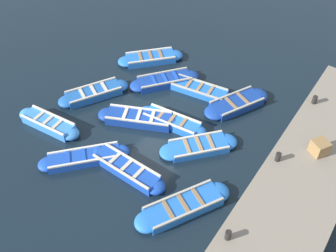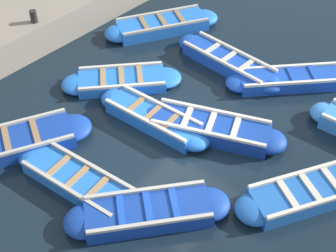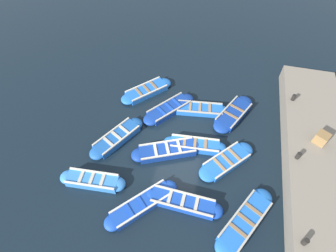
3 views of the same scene
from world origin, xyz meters
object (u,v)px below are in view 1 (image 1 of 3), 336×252
Objects in this scene: boat_drifting at (127,169)px; bollard_mid_south at (228,235)px; boat_near_quay at (49,124)px; boat_alongside at (172,122)px; bollard_mid_north at (278,157)px; boat_broadside at (237,104)px; boat_mid_row at (165,81)px; boat_inner_gap at (139,118)px; boat_outer_left at (199,147)px; boat_end_of_row at (151,58)px; wooden_crate at (320,147)px; boat_far_corner at (84,158)px; bollard_north at (315,100)px; boat_bow_out at (94,93)px; boat_centre at (183,207)px; boat_stern_in at (199,90)px.

boat_drifting is 10.14× the size of bollard_mid_south.
boat_alongside is at bearing -144.17° from boat_near_quay.
boat_broadside is at bearing -42.58° from bollard_mid_north.
boat_inner_gap is at bearing 101.52° from boat_mid_row.
boat_alongside is (1.67, -0.55, 0.04)m from boat_outer_left.
bollard_mid_north is (-8.93, -2.95, 0.91)m from boat_near_quay.
wooden_crate is (-9.27, 2.15, 1.04)m from boat_end_of_row.
boat_inner_gap is at bearing 5.14° from bollard_mid_north.
boat_outer_left is 1.76m from boat_alongside.
bollard_mid_south is (-6.53, 6.00, 0.93)m from boat_mid_row.
boat_drifting is at bearing 73.12° from boat_broadside.
boat_mid_row reaches higher than boat_outer_left.
boat_mid_row reaches higher than boat_far_corner.
boat_end_of_row is 9.58m from wooden_crate.
boat_near_quay is (2.96, 2.41, 0.00)m from boat_inner_gap.
boat_inner_gap is 1.14× the size of boat_mid_row.
boat_mid_row reaches higher than boat_end_of_row.
bollard_north reaches higher than boat_alongside.
boat_far_corner is 8.88m from wooden_crate.
boat_mid_row is at bearing -129.85° from boat_bow_out.
boat_centre reaches higher than boat_far_corner.
boat_inner_gap is 6.85m from bollard_mid_south.
boat_centre is at bearing 74.03° from bollard_north.
boat_alongside is at bearing -89.78° from boat_drifting.
boat_end_of_row is at bearing -34.06° from boat_mid_row.
wooden_crate is (-7.61, 1.03, 1.03)m from boat_mid_row.
boat_broadside reaches higher than boat_stern_in.
bollard_north is at bearing -141.99° from boat_alongside.
boat_end_of_row reaches higher than boat_stern_in.
boat_broadside is 4.43m from wooden_crate.
bollard_mid_south is at bearing 127.12° from boat_stern_in.
boat_alongside is at bearing -115.37° from boat_far_corner.
boat_near_quay is at bearing 43.42° from boat_broadside.
boat_alongside is at bearing 10.57° from wooden_crate.
boat_inner_gap is at bearing -62.26° from boat_drifting.
boat_stern_in is at bearing 167.81° from boat_end_of_row.
wooden_crate is at bearing 172.32° from boat_mid_row.
bollard_mid_north reaches higher than boat_stern_in.
boat_centre is 1.07× the size of boat_broadside.
boat_far_corner is at bearing 64.63° from boat_alongside.
bollard_mid_south reaches higher than boat_outer_left.
wooden_crate is at bearing -157.55° from boat_near_quay.
boat_end_of_row is at bearing 3.05° from bollard_north.
bollard_mid_south reaches higher than boat_alongside.
bollard_north reaches higher than boat_bow_out.
boat_mid_row is at bearing -88.67° from boat_far_corner.
boat_stern_in is at bearing -13.54° from wooden_crate.
boat_alongside is at bearing -153.00° from boat_inner_gap.
boat_outer_left is 4.61m from bollard_mid_south.
bollard_mid_north reaches higher than boat_outer_left.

